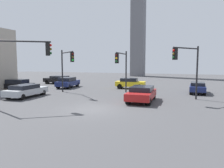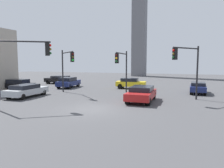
{
  "view_description": "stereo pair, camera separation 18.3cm",
  "coord_description": "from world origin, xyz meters",
  "px_view_note": "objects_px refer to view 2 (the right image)",
  "views": [
    {
      "loc": [
        6.64,
        -14.06,
        3.47
      ],
      "look_at": [
        -0.45,
        5.5,
        1.37
      ],
      "focal_mm": 33.53,
      "sensor_mm": 36.0,
      "label": 1
    },
    {
      "loc": [
        6.81,
        -14.0,
        3.47
      ],
      "look_at": [
        -0.45,
        5.5,
        1.37
      ],
      "focal_mm": 33.53,
      "sensor_mm": 36.0,
      "label": 2
    }
  ],
  "objects_px": {
    "car_0": "(198,87)",
    "car_2": "(68,82)",
    "car_4": "(142,93)",
    "car_7": "(60,79)",
    "traffic_light_2": "(21,58)",
    "car_6": "(131,83)",
    "car_3": "(26,90)",
    "car_1": "(17,84)",
    "traffic_light_3": "(187,62)",
    "traffic_light_1": "(67,62)",
    "traffic_light_0": "(122,63)"
  },
  "relations": [
    {
      "from": "car_1",
      "to": "car_0",
      "type": "bearing_deg",
      "value": -173.32
    },
    {
      "from": "traffic_light_0",
      "to": "car_6",
      "type": "xyz_separation_m",
      "value": [
        -0.56,
        5.63,
        -2.68
      ]
    },
    {
      "from": "car_1",
      "to": "car_2",
      "type": "bearing_deg",
      "value": -143.45
    },
    {
      "from": "car_1",
      "to": "car_3",
      "type": "height_order",
      "value": "car_1"
    },
    {
      "from": "car_6",
      "to": "traffic_light_3",
      "type": "bearing_deg",
      "value": -50.06
    },
    {
      "from": "traffic_light_0",
      "to": "traffic_light_2",
      "type": "xyz_separation_m",
      "value": [
        -5.02,
        -9.18,
        0.39
      ]
    },
    {
      "from": "car_0",
      "to": "car_1",
      "type": "xyz_separation_m",
      "value": [
        -21.9,
        -4.65,
        0.02
      ]
    },
    {
      "from": "car_3",
      "to": "car_7",
      "type": "bearing_deg",
      "value": 18.29
    },
    {
      "from": "traffic_light_2",
      "to": "car_6",
      "type": "distance_m",
      "value": 15.77
    },
    {
      "from": "traffic_light_0",
      "to": "car_2",
      "type": "height_order",
      "value": "traffic_light_0"
    },
    {
      "from": "car_0",
      "to": "car_6",
      "type": "height_order",
      "value": "car_6"
    },
    {
      "from": "car_1",
      "to": "car_4",
      "type": "distance_m",
      "value": 17.12
    },
    {
      "from": "traffic_light_2",
      "to": "traffic_light_3",
      "type": "relative_size",
      "value": 1.06
    },
    {
      "from": "traffic_light_2",
      "to": "car_3",
      "type": "distance_m",
      "value": 6.54
    },
    {
      "from": "traffic_light_3",
      "to": "car_3",
      "type": "distance_m",
      "value": 15.9
    },
    {
      "from": "car_1",
      "to": "car_4",
      "type": "bearing_deg",
      "value": 166.16
    },
    {
      "from": "traffic_light_3",
      "to": "car_3",
      "type": "bearing_deg",
      "value": -41.35
    },
    {
      "from": "traffic_light_0",
      "to": "car_0",
      "type": "bearing_deg",
      "value": 113.91
    },
    {
      "from": "car_3",
      "to": "car_4",
      "type": "height_order",
      "value": "car_4"
    },
    {
      "from": "traffic_light_1",
      "to": "traffic_light_2",
      "type": "xyz_separation_m",
      "value": [
        0.79,
        -7.54,
        0.29
      ]
    },
    {
      "from": "car_0",
      "to": "car_2",
      "type": "bearing_deg",
      "value": 92.46
    },
    {
      "from": "traffic_light_2",
      "to": "car_4",
      "type": "distance_m",
      "value": 10.4
    },
    {
      "from": "car_2",
      "to": "car_4",
      "type": "distance_m",
      "value": 13.87
    },
    {
      "from": "traffic_light_1",
      "to": "car_6",
      "type": "xyz_separation_m",
      "value": [
        5.26,
        7.27,
        -2.78
      ]
    },
    {
      "from": "car_2",
      "to": "car_4",
      "type": "bearing_deg",
      "value": -126.64
    },
    {
      "from": "traffic_light_2",
      "to": "traffic_light_3",
      "type": "xyz_separation_m",
      "value": [
        11.61,
        7.59,
        -0.24
      ]
    },
    {
      "from": "traffic_light_3",
      "to": "traffic_light_1",
      "type": "bearing_deg",
      "value": -52.94
    },
    {
      "from": "traffic_light_2",
      "to": "car_6",
      "type": "relative_size",
      "value": 1.32
    },
    {
      "from": "traffic_light_2",
      "to": "car_6",
      "type": "height_order",
      "value": "traffic_light_2"
    },
    {
      "from": "car_3",
      "to": "car_4",
      "type": "relative_size",
      "value": 1.02
    },
    {
      "from": "car_0",
      "to": "car_3",
      "type": "distance_m",
      "value": 18.76
    },
    {
      "from": "traffic_light_3",
      "to": "car_6",
      "type": "xyz_separation_m",
      "value": [
        -7.15,
        7.22,
        -2.84
      ]
    },
    {
      "from": "car_4",
      "to": "car_6",
      "type": "relative_size",
      "value": 1.15
    },
    {
      "from": "traffic_light_0",
      "to": "car_6",
      "type": "height_order",
      "value": "traffic_light_0"
    },
    {
      "from": "traffic_light_0",
      "to": "car_1",
      "type": "bearing_deg",
      "value": -90.59
    },
    {
      "from": "traffic_light_1",
      "to": "traffic_light_2",
      "type": "bearing_deg",
      "value": -41.35
    },
    {
      "from": "traffic_light_3",
      "to": "car_7",
      "type": "height_order",
      "value": "traffic_light_3"
    },
    {
      "from": "traffic_light_0",
      "to": "car_4",
      "type": "xyz_separation_m",
      "value": [
        2.88,
        -3.18,
        -2.7
      ]
    },
    {
      "from": "car_0",
      "to": "car_4",
      "type": "bearing_deg",
      "value": 147.01
    },
    {
      "from": "traffic_light_3",
      "to": "traffic_light_2",
      "type": "bearing_deg",
      "value": -20.0
    },
    {
      "from": "car_6",
      "to": "traffic_light_2",
      "type": "bearing_deg",
      "value": -111.53
    },
    {
      "from": "traffic_light_3",
      "to": "car_4",
      "type": "distance_m",
      "value": 4.94
    },
    {
      "from": "car_3",
      "to": "car_7",
      "type": "relative_size",
      "value": 1.01
    },
    {
      "from": "traffic_light_0",
      "to": "car_6",
      "type": "relative_size",
      "value": 1.2
    },
    {
      "from": "car_4",
      "to": "traffic_light_2",
      "type": "bearing_deg",
      "value": -54.14
    },
    {
      "from": "traffic_light_3",
      "to": "car_4",
      "type": "xyz_separation_m",
      "value": [
        -3.71,
        -1.59,
        -2.86
      ]
    },
    {
      "from": "traffic_light_3",
      "to": "car_4",
      "type": "height_order",
      "value": "traffic_light_3"
    },
    {
      "from": "car_3",
      "to": "car_0",
      "type": "bearing_deg",
      "value": -64.1
    },
    {
      "from": "car_4",
      "to": "car_7",
      "type": "xyz_separation_m",
      "value": [
        -16.3,
        11.06,
        -0.01
      ]
    },
    {
      "from": "traffic_light_3",
      "to": "car_2",
      "type": "height_order",
      "value": "traffic_light_3"
    }
  ]
}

